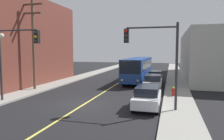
# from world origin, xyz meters

# --- Properties ---
(ground_plane) EXTENTS (120.00, 120.00, 0.00)m
(ground_plane) POSITION_xyz_m (0.00, 0.00, 0.00)
(ground_plane) COLOR black
(sidewalk_left) EXTENTS (2.50, 90.00, 0.15)m
(sidewalk_left) POSITION_xyz_m (-7.25, 10.00, 0.07)
(sidewalk_left) COLOR gray
(sidewalk_left) RESTS_ON ground
(sidewalk_right) EXTENTS (2.50, 90.00, 0.15)m
(sidewalk_right) POSITION_xyz_m (7.25, 10.00, 0.07)
(sidewalk_right) COLOR gray
(sidewalk_right) RESTS_ON ground
(lane_stripe_center) EXTENTS (0.16, 60.00, 0.01)m
(lane_stripe_center) POSITION_xyz_m (0.00, 15.00, 0.01)
(lane_stripe_center) COLOR #D8CC4C
(lane_stripe_center) RESTS_ON ground
(building_left_brick) EXTENTS (10.00, 17.93, 10.54)m
(building_left_brick) POSITION_xyz_m (-13.49, 7.20, 5.27)
(building_left_brick) COLOR brown
(building_left_brick) RESTS_ON ground
(building_right_warehouse) EXTENTS (12.00, 25.31, 6.96)m
(building_right_warehouse) POSITION_xyz_m (14.49, 21.37, 3.48)
(building_right_warehouse) COLOR #B2B2A8
(building_right_warehouse) RESTS_ON ground
(city_bus) EXTENTS (2.62, 12.17, 3.20)m
(city_bus) POSITION_xyz_m (2.20, 14.04, 1.82)
(city_bus) COLOR navy
(city_bus) RESTS_ON ground
(parked_car_white) EXTENTS (1.83, 4.41, 1.62)m
(parked_car_white) POSITION_xyz_m (4.95, 0.23, 0.84)
(parked_car_white) COLOR silver
(parked_car_white) RESTS_ON ground
(parked_car_silver) EXTENTS (1.85, 4.41, 1.62)m
(parked_car_silver) POSITION_xyz_m (4.72, 8.13, 0.84)
(parked_car_silver) COLOR #B7B7BC
(parked_car_silver) RESTS_ON ground
(parked_car_blue) EXTENTS (1.94, 4.45, 1.62)m
(parked_car_blue) POSITION_xyz_m (4.63, 12.72, 0.84)
(parked_car_blue) COLOR navy
(parked_car_blue) RESTS_ON ground
(utility_pole_near) EXTENTS (2.40, 0.28, 9.49)m
(utility_pole_near) POSITION_xyz_m (-7.49, 4.37, 5.38)
(utility_pole_near) COLOR brown
(utility_pole_near) RESTS_ON sidewalk_left
(traffic_signal_left_corner) EXTENTS (3.75, 0.48, 6.00)m
(traffic_signal_left_corner) POSITION_xyz_m (-5.41, -0.96, 4.30)
(traffic_signal_left_corner) COLOR #2D2D33
(traffic_signal_left_corner) RESTS_ON sidewalk_left
(traffic_signal_right_corner) EXTENTS (3.75, 0.48, 6.00)m
(traffic_signal_right_corner) POSITION_xyz_m (5.41, -0.33, 4.30)
(traffic_signal_right_corner) COLOR #2D2D33
(traffic_signal_right_corner) RESTS_ON sidewalk_right
(fire_hydrant) EXTENTS (0.44, 0.26, 0.84)m
(fire_hydrant) POSITION_xyz_m (6.85, 4.42, 0.58)
(fire_hydrant) COLOR red
(fire_hydrant) RESTS_ON sidewalk_right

